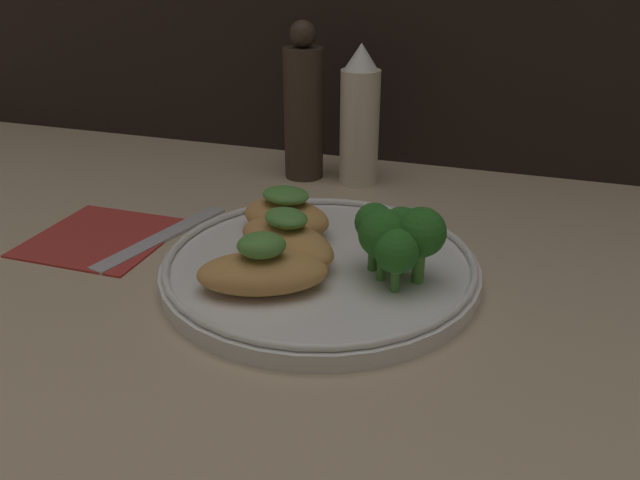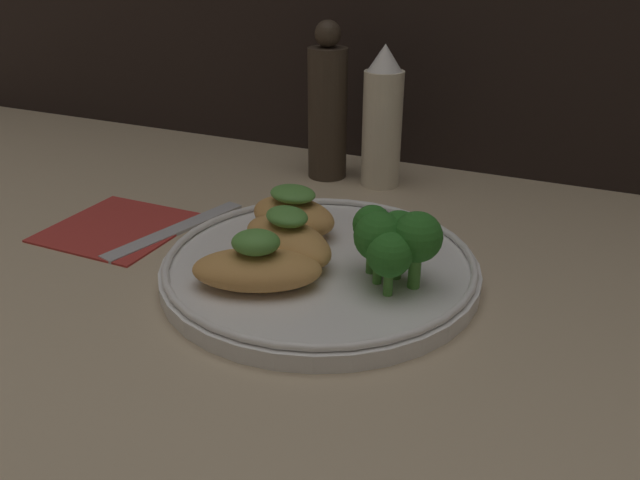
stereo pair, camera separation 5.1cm
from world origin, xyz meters
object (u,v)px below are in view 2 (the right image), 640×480
Objects in this scene: plate at (320,266)px; broccoli_bunch at (393,238)px; pepper_grinder at (327,109)px; sauce_bottle at (382,120)px.

broccoli_bunch reaches higher than plate.
plate is 25.98cm from pepper_grinder.
plate is at bearing 170.98° from broccoli_bunch.
broccoli_bunch is 0.41× the size of pepper_grinder.
broccoli_bunch is at bearing -9.02° from plate.
sauce_bottle is at bearing 0.00° from pepper_grinder.
broccoli_bunch is at bearing -68.69° from sauce_bottle.
broccoli_bunch is 29.13cm from pepper_grinder.
broccoli_bunch is 25.98cm from sauce_bottle.
broccoli_bunch is at bearing -56.28° from pepper_grinder.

